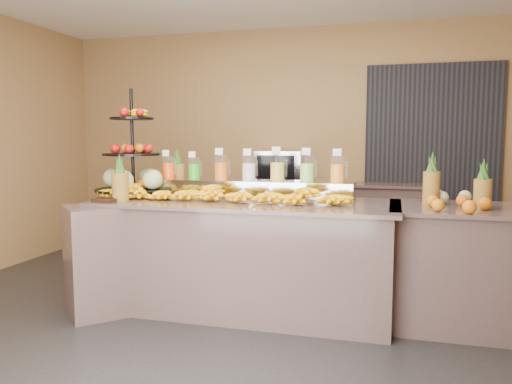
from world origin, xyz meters
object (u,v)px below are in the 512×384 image
at_px(condiment_caddy, 106,200).
at_px(pitcher_tray, 249,189).
at_px(banana_heap, 218,193).
at_px(right_fruit_pile, 455,197).
at_px(oven_warmer, 280,166).
at_px(fruit_stand, 138,169).

bearing_deg(condiment_caddy, pitcher_tray, 31.16).
bearing_deg(condiment_caddy, banana_heap, 20.47).
bearing_deg(right_fruit_pile, pitcher_tray, 171.37).
relative_size(banana_heap, condiment_caddy, 11.08).
height_order(right_fruit_pile, oven_warmer, oven_warmer).
bearing_deg(fruit_stand, condiment_caddy, -92.32).
xyz_separation_m(pitcher_tray, banana_heap, (-0.18, -0.31, -0.01)).
distance_m(pitcher_tray, condiment_caddy, 1.22).
distance_m(banana_heap, right_fruit_pile, 1.87).
height_order(condiment_caddy, right_fruit_pile, right_fruit_pile).
bearing_deg(fruit_stand, oven_warmer, 65.84).
bearing_deg(oven_warmer, right_fruit_pile, -50.78).
distance_m(right_fruit_pile, oven_warmer, 2.63).
distance_m(pitcher_tray, banana_heap, 0.36).
bearing_deg(banana_heap, fruit_stand, 169.57).
bearing_deg(condiment_caddy, right_fruit_pile, 7.85).
relative_size(condiment_caddy, right_fruit_pile, 0.39).
xyz_separation_m(banana_heap, condiment_caddy, (-0.87, -0.32, -0.05)).
bearing_deg(banana_heap, oven_warmer, 87.70).
xyz_separation_m(right_fruit_pile, oven_warmer, (-1.78, 1.93, 0.10)).
height_order(banana_heap, condiment_caddy, banana_heap).
relative_size(condiment_caddy, oven_warmer, 0.35).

